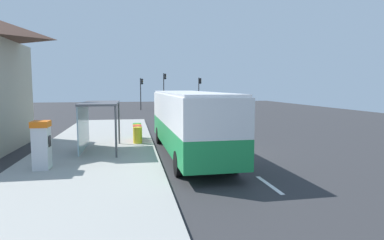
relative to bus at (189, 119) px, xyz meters
name	(u,v)px	position (x,y,z in m)	size (l,w,h in m)	color
ground_plane	(181,124)	(1.71, 14.54, -1.86)	(56.00, 92.00, 0.04)	#2D2D30
sidewalk_platform	(98,148)	(-4.69, 2.54, -1.75)	(6.20, 30.00, 0.18)	#999993
lane_stripe_seg_0	(269,185)	(1.96, -5.46, -1.84)	(0.16, 2.20, 0.01)	silver
lane_stripe_seg_1	(229,156)	(1.96, -0.46, -1.84)	(0.16, 2.20, 0.01)	silver
lane_stripe_seg_2	(207,140)	(1.96, 4.54, -1.84)	(0.16, 2.20, 0.01)	silver
lane_stripe_seg_3	(193,130)	(1.96, 9.54, -1.84)	(0.16, 2.20, 0.01)	silver
lane_stripe_seg_4	(183,123)	(1.96, 14.54, -1.84)	(0.16, 2.20, 0.01)	silver
lane_stripe_seg_5	(176,118)	(1.96, 19.54, -1.84)	(0.16, 2.20, 0.01)	silver
lane_stripe_seg_6	(171,115)	(1.96, 24.54, -1.84)	(0.16, 2.20, 0.01)	silver
lane_stripe_seg_7	(167,112)	(1.96, 29.54, -1.84)	(0.16, 2.20, 0.01)	silver
bus	(189,119)	(0.00, 0.00, 0.00)	(2.71, 11.05, 3.21)	#1E8C47
white_van	(190,105)	(3.91, 22.19, -0.50)	(2.06, 5.21, 2.30)	silver
sedan_near	(172,102)	(4.01, 40.23, -1.05)	(1.90, 4.43, 1.52)	#A51919
ticket_machine	(42,145)	(-6.36, -2.34, -0.67)	(0.66, 0.76, 1.94)	silver
recycling_bin_yellow	(138,135)	(-2.49, 3.13, -1.19)	(0.52, 0.52, 0.95)	yellow
recycling_bin_red	(137,133)	(-2.49, 3.83, -1.19)	(0.52, 0.52, 0.95)	red
recycling_bin_orange	(137,132)	(-2.49, 4.53, -1.19)	(0.52, 0.52, 0.95)	orange
recycling_bin_green	(137,130)	(-2.49, 5.23, -1.19)	(0.52, 0.52, 0.95)	green
traffic_light_near_side	(199,88)	(7.21, 32.48, 1.36)	(0.49, 0.28, 4.80)	#2D2D2D
traffic_light_far_side	(141,89)	(-1.38, 33.28, 1.30)	(0.49, 0.28, 4.71)	#2D2D2D
traffic_light_median	(164,86)	(2.11, 34.08, 1.77)	(0.49, 0.28, 5.48)	#2D2D2D
bus_shelter	(94,114)	(-4.70, 1.26, 0.25)	(1.80, 4.00, 2.50)	#4C4C51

